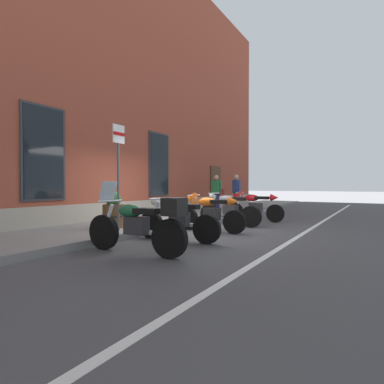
# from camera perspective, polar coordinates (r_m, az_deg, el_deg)

# --- Properties ---
(ground_plane) EXTENTS (140.00, 140.00, 0.00)m
(ground_plane) POSITION_cam_1_polar(r_m,az_deg,el_deg) (8.62, -2.62, -7.08)
(ground_plane) COLOR #424244
(sidewalk) EXTENTS (30.21, 2.65, 0.16)m
(sidewalk) POSITION_cam_1_polar(r_m,az_deg,el_deg) (9.42, -9.28, -5.91)
(sidewalk) COLOR slate
(sidewalk) RESTS_ON ground_plane
(lane_stripe) EXTENTS (30.21, 0.12, 0.01)m
(lane_stripe) POSITION_cam_1_polar(r_m,az_deg,el_deg) (7.30, 18.71, -8.60)
(lane_stripe) COLOR silver
(lane_stripe) RESTS_ON ground_plane
(brick_pub_facade) EXTENTS (24.21, 6.51, 10.89)m
(brick_pub_facade) POSITION_cam_1_polar(r_m,az_deg,el_deg) (13.48, -24.81, 19.19)
(brick_pub_facade) COLOR brown
(brick_pub_facade) RESTS_ON ground_plane
(motorcycle_green_touring) EXTENTS (0.62, 2.20, 1.33)m
(motorcycle_green_touring) POSITION_cam_1_polar(r_m,az_deg,el_deg) (5.49, -10.02, -5.99)
(motorcycle_green_touring) COLOR black
(motorcycle_green_touring) RESTS_ON ground_plane
(motorcycle_black_naked) EXTENTS (0.62, 2.08, 0.96)m
(motorcycle_black_naked) POSITION_cam_1_polar(r_m,az_deg,el_deg) (6.73, -2.92, -5.28)
(motorcycle_black_naked) COLOR black
(motorcycle_black_naked) RESTS_ON ground_plane
(motorcycle_orange_sport) EXTENTS (0.62, 2.01, 1.06)m
(motorcycle_orange_sport) POSITION_cam_1_polar(r_m,az_deg,el_deg) (8.09, 3.02, -3.53)
(motorcycle_orange_sport) COLOR black
(motorcycle_orange_sport) RESTS_ON ground_plane
(motorcycle_grey_naked) EXTENTS (0.62, 2.10, 1.02)m
(motorcycle_grey_naked) POSITION_cam_1_polar(r_m,az_deg,el_deg) (9.39, 7.00, -3.37)
(motorcycle_grey_naked) COLOR black
(motorcycle_grey_naked) RESTS_ON ground_plane
(motorcycle_red_sport) EXTENTS (0.62, 2.15, 1.06)m
(motorcycle_red_sport) POSITION_cam_1_polar(r_m,az_deg,el_deg) (10.86, 11.38, -2.35)
(motorcycle_red_sport) COLOR black
(motorcycle_red_sport) RESTS_ON ground_plane
(pedestrian_striped_shirt) EXTENTS (0.24, 0.66, 1.57)m
(pedestrian_striped_shirt) POSITION_cam_1_polar(r_m,az_deg,el_deg) (13.41, 4.69, 0.27)
(pedestrian_striped_shirt) COLOR #1E1E4C
(pedestrian_striped_shirt) RESTS_ON sidewalk
(pedestrian_blue_top) EXTENTS (0.39, 0.50, 1.60)m
(pedestrian_blue_top) POSITION_cam_1_polar(r_m,az_deg,el_deg) (13.68, 8.45, 0.36)
(pedestrian_blue_top) COLOR black
(pedestrian_blue_top) RESTS_ON sidewalk
(parking_sign) EXTENTS (0.36, 0.07, 2.58)m
(parking_sign) POSITION_cam_1_polar(r_m,az_deg,el_deg) (7.46, -13.85, 5.60)
(parking_sign) COLOR #4C4C51
(parking_sign) RESTS_ON sidewalk
(barrel_planter) EXTENTS (0.57, 0.57, 0.94)m
(barrel_planter) POSITION_cam_1_polar(r_m,az_deg,el_deg) (8.03, -14.77, -3.66)
(barrel_planter) COLOR brown
(barrel_planter) RESTS_ON sidewalk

